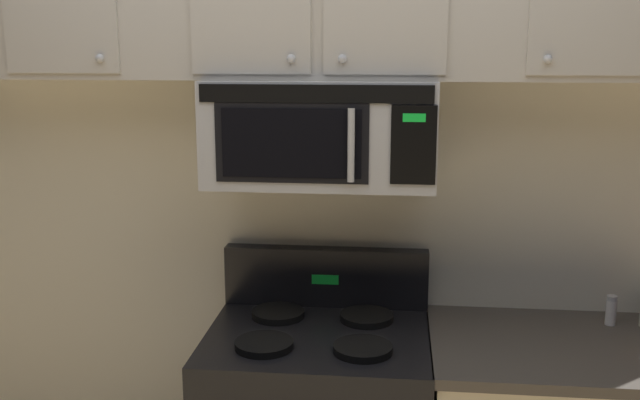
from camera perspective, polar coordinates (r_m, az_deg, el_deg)
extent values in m
cube|color=silver|center=(2.77, 0.66, 1.29)|extent=(5.20, 0.10, 2.70)
cube|color=black|center=(2.77, 0.48, -5.97)|extent=(0.76, 0.07, 0.22)
cube|color=#19D83F|center=(2.73, 0.40, -6.20)|extent=(0.10, 0.00, 0.04)
cylinder|color=black|center=(2.43, -4.37, -11.11)|extent=(0.19, 0.19, 0.02)
cylinder|color=black|center=(2.40, 3.34, -11.45)|extent=(0.19, 0.19, 0.02)
cylinder|color=black|center=(2.69, -3.28, -8.79)|extent=(0.19, 0.19, 0.02)
cylinder|color=black|center=(2.65, 3.64, -9.05)|extent=(0.19, 0.19, 0.02)
cube|color=#B7BABF|center=(2.49, 0.14, 5.33)|extent=(0.76, 0.39, 0.35)
cube|color=black|center=(2.28, -0.39, 8.25)|extent=(0.73, 0.01, 0.06)
cube|color=black|center=(2.31, -2.24, 4.41)|extent=(0.49, 0.01, 0.25)
cube|color=black|center=(2.30, -2.24, 4.40)|extent=(0.44, 0.01, 0.22)
cube|color=black|center=(2.28, 7.27, 4.24)|extent=(0.14, 0.01, 0.25)
cube|color=#19D83F|center=(2.27, 7.33, 6.35)|extent=(0.07, 0.00, 0.03)
cylinder|color=#B7BABF|center=(2.26, 2.42, 4.26)|extent=(0.02, 0.02, 0.23)
sphere|color=#B7BABF|center=(2.50, -16.73, 10.49)|extent=(0.03, 0.03, 0.03)
sphere|color=#B7BABF|center=(2.33, -2.26, 10.90)|extent=(0.03, 0.03, 0.03)
sphere|color=#B7BABF|center=(2.31, 1.74, 10.90)|extent=(0.03, 0.03, 0.03)
sphere|color=#B7BABF|center=(2.35, 17.27, 10.39)|extent=(0.03, 0.03, 0.03)
cube|color=#423D38|center=(2.61, 18.87, -10.79)|extent=(0.93, 0.65, 0.03)
cylinder|color=white|center=(2.79, 21.65, -8.11)|extent=(0.04, 0.04, 0.09)
cylinder|color=#B7BABF|center=(2.77, 21.73, -7.08)|extent=(0.04, 0.04, 0.02)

